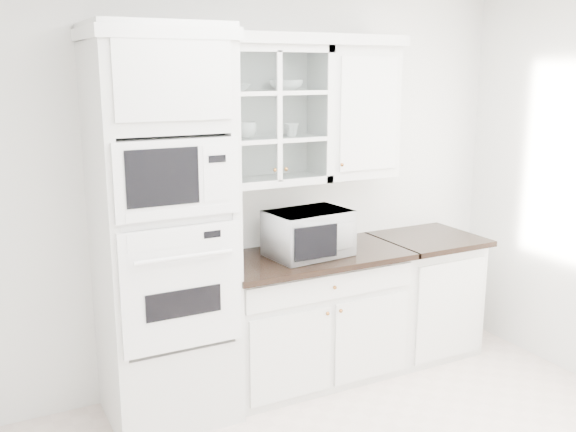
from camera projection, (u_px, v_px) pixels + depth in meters
room_shell at (363, 145)px, 3.19m from camera, size 4.00×3.50×2.70m
oven_column at (163, 231)px, 3.83m from camera, size 0.76×0.68×2.40m
base_cabinet_run at (310, 316)px, 4.49m from camera, size 1.32×0.67×0.92m
extra_base_cabinet at (423, 293)px, 4.94m from camera, size 0.72×0.67×0.92m
upper_cabinet_glass at (268, 116)px, 4.18m from camera, size 0.80×0.33×0.90m
upper_cabinet_solid at (355, 113)px, 4.49m from camera, size 0.55×0.33×0.90m
crown_molding at (254, 38)px, 4.01m from camera, size 2.14×0.38×0.07m
countertop_microwave at (307, 233)px, 4.30m from camera, size 0.57×0.49×0.31m
bowl_a at (235, 88)px, 4.05m from camera, size 0.20×0.20×0.05m
bowl_b at (286, 85)px, 4.18m from camera, size 0.26×0.26×0.07m
cup_a at (246, 130)px, 4.12m from camera, size 0.15×0.15×0.11m
cup_b at (291, 130)px, 4.26m from camera, size 0.10×0.10×0.09m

